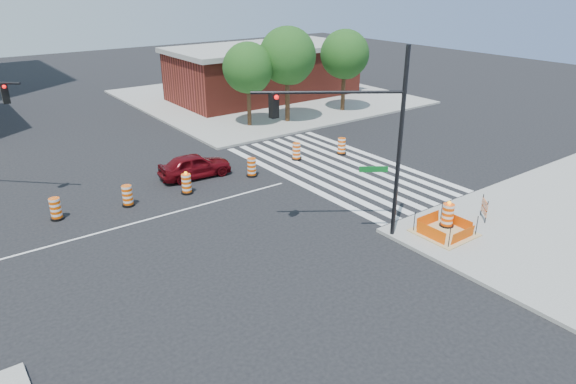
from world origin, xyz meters
The scene contains 19 objects.
ground centered at (0.00, 0.00, 0.00)m, with size 120.00×120.00×0.00m, color black.
sidewalk_ne centered at (18.00, 18.00, 0.07)m, with size 22.00×22.00×0.15m, color gray.
crosswalk_east centered at (10.95, 0.00, 0.01)m, with size 6.75×13.50×0.01m.
lane_centerline centered at (0.00, 0.00, 0.01)m, with size 14.00×0.12×0.01m, color silver.
excavation_pit centered at (9.00, -9.00, 0.22)m, with size 2.20×2.20×0.90m.
brick_storefront centered at (18.00, 18.00, 2.32)m, with size 16.50×8.50×4.60m.
red_coupe centered at (3.74, 3.55, 0.67)m, with size 1.58×3.94×1.34m, color #55070D.
signal_pole_se centered at (5.88, -6.78, 4.75)m, with size 4.88×3.46×7.74m.
pit_drum centered at (9.58, -8.66, 0.66)m, with size 0.62×0.62×1.22m.
barricade centered at (11.52, -9.14, 0.73)m, with size 0.63×0.69×1.05m.
tree_north_c centered at (11.62, 10.42, 4.07)m, with size 3.57×3.57×6.06m.
tree_north_d centered at (14.58, 9.77, 4.70)m, with size 4.12×4.12×7.00m.
tree_north_e centered at (20.19, 9.86, 4.35)m, with size 3.82×3.82×6.49m.
median_drum_2 centered at (-3.76, 2.48, 0.48)m, with size 0.60×0.60×1.02m.
median_drum_3 centered at (-0.61, 2.02, 0.48)m, with size 0.60×0.60×1.02m.
median_drum_4 centered at (2.34, 1.74, 0.49)m, with size 0.60×0.60×1.18m.
median_drum_5 centered at (6.30, 1.85, 0.48)m, with size 0.60×0.60×1.02m.
median_drum_6 centered at (9.95, 2.59, 0.48)m, with size 0.60×0.60×1.02m.
median_drum_7 centered at (12.82, 1.75, 0.48)m, with size 0.60×0.60×1.02m.
Camera 1 is at (-7.75, -20.63, 10.16)m, focal length 32.00 mm.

